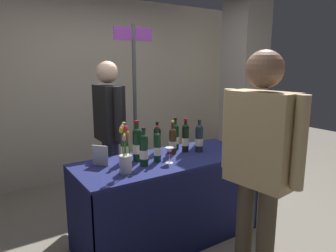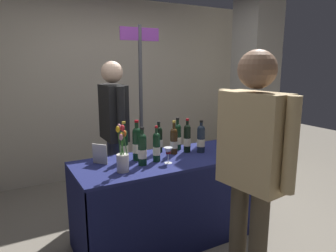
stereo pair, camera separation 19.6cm
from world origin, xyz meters
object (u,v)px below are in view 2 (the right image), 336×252
(concrete_pillar, at_px, (256,59))
(wine_glass_mid, at_px, (168,152))
(wine_glass_near_vendor, at_px, (240,144))
(booth_signpost, at_px, (141,98))
(tasting_table, at_px, (168,184))
(featured_wine_bottle, at_px, (201,138))
(taster_foreground_right, at_px, (252,159))
(display_bottle_0, at_px, (177,136))
(vendor_presenter, at_px, (114,124))
(flower_vase, at_px, (122,157))

(concrete_pillar, xyz_separation_m, wine_glass_mid, (-2.05, -1.10, -0.80))
(concrete_pillar, height_order, wine_glass_near_vendor, concrete_pillar)
(wine_glass_mid, distance_m, booth_signpost, 1.19)
(tasting_table, bearing_deg, booth_signpost, 79.52)
(featured_wine_bottle, distance_m, taster_foreground_right, 1.03)
(concrete_pillar, bearing_deg, tasting_table, -153.82)
(display_bottle_0, bearing_deg, booth_signpost, 93.19)
(tasting_table, distance_m, taster_foreground_right, 1.09)
(display_bottle_0, distance_m, booth_signpost, 0.84)
(wine_glass_near_vendor, xyz_separation_m, taster_foreground_right, (-0.57, -0.73, 0.15))
(vendor_presenter, height_order, booth_signpost, booth_signpost)
(tasting_table, distance_m, vendor_presenter, 0.94)
(tasting_table, bearing_deg, taster_foreground_right, -85.38)
(display_bottle_0, xyz_separation_m, taster_foreground_right, (-0.15, -1.18, 0.11))
(wine_glass_near_vendor, bearing_deg, display_bottle_0, 133.59)
(wine_glass_near_vendor, xyz_separation_m, booth_signpost, (-0.46, 1.22, 0.34))
(display_bottle_0, bearing_deg, concrete_pillar, 23.45)
(wine_glass_mid, relative_size, taster_foreground_right, 0.08)
(tasting_table, xyz_separation_m, wine_glass_mid, (-0.06, -0.12, 0.36))
(booth_signpost, bearing_deg, wine_glass_mid, -102.59)
(wine_glass_near_vendor, bearing_deg, taster_foreground_right, -127.75)
(wine_glass_mid, bearing_deg, concrete_pillar, 28.12)
(concrete_pillar, relative_size, featured_wine_bottle, 10.87)
(wine_glass_mid, xyz_separation_m, flower_vase, (-0.42, -0.01, 0.02))
(tasting_table, bearing_deg, wine_glass_mid, -118.40)
(booth_signpost, bearing_deg, display_bottle_0, -86.81)
(flower_vase, distance_m, vendor_presenter, 0.96)
(flower_vase, bearing_deg, featured_wine_bottle, 9.87)
(tasting_table, height_order, taster_foreground_right, taster_foreground_right)
(concrete_pillar, relative_size, display_bottle_0, 10.58)
(concrete_pillar, relative_size, wine_glass_near_vendor, 24.67)
(vendor_presenter, bearing_deg, taster_foreground_right, 10.86)
(tasting_table, xyz_separation_m, booth_signpost, (0.18, 0.99, 0.70))
(tasting_table, xyz_separation_m, flower_vase, (-0.48, -0.13, 0.38))
(display_bottle_0, distance_m, flower_vase, 0.79)
(featured_wine_bottle, bearing_deg, tasting_table, -176.84)
(tasting_table, height_order, booth_signpost, booth_signpost)
(featured_wine_bottle, height_order, booth_signpost, booth_signpost)
(wine_glass_mid, bearing_deg, taster_foreground_right, -80.41)
(featured_wine_bottle, height_order, taster_foreground_right, taster_foreground_right)
(flower_vase, bearing_deg, display_bottle_0, 25.69)
(concrete_pillar, bearing_deg, display_bottle_0, -156.55)
(wine_glass_near_vendor, bearing_deg, tasting_table, 160.61)
(wine_glass_near_vendor, bearing_deg, wine_glass_mid, 171.37)
(display_bottle_0, xyz_separation_m, wine_glass_near_vendor, (0.42, -0.44, -0.03))
(flower_vase, relative_size, taster_foreground_right, 0.23)
(tasting_table, distance_m, wine_glass_near_vendor, 0.77)
(concrete_pillar, bearing_deg, wine_glass_mid, -151.88)
(concrete_pillar, xyz_separation_m, booth_signpost, (-1.80, 0.02, -0.46))
(wine_glass_mid, relative_size, vendor_presenter, 0.08)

